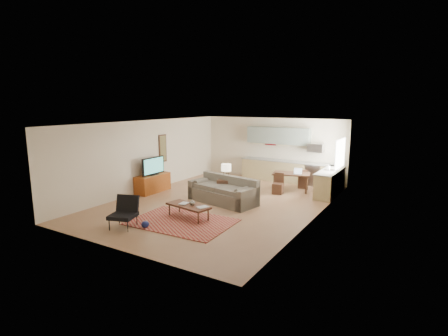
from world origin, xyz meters
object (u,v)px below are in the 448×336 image
Objects in this scene: sofa at (223,190)px; console_table at (226,189)px; coffee_table at (188,212)px; tv_credenza at (153,183)px; dining_table at (291,182)px; armchair at (123,213)px.

console_table is (-0.11, 0.42, -0.09)m from sofa.
sofa reaches higher than coffee_table.
tv_credenza is at bearing -166.34° from sofa.
dining_table is at bearing 34.21° from console_table.
tv_credenza is at bearing 168.17° from console_table.
armchair is at bearing -59.40° from tv_credenza.
tv_credenza is at bearing -161.66° from dining_table.
armchair reaches higher than tv_credenza.
dining_table is (1.41, 4.68, 0.14)m from coffee_table.
armchair reaches higher than coffee_table.
sofa is 3.03m from tv_credenza.
console_table is at bearing -137.80° from dining_table.
sofa is 3.57× the size of console_table.
dining_table is (1.53, 2.31, -0.00)m from console_table.
sofa reaches higher than console_table.
armchair is 1.20× the size of console_table.
console_table is (-0.12, 2.37, 0.14)m from coffee_table.
coffee_table is 1.87m from armchair.
tv_credenza is (-3.04, 1.83, 0.13)m from coffee_table.
armchair is at bearing -125.94° from dining_table.
tv_credenza is at bearing 158.67° from coffee_table.
dining_table is at bearing 32.64° from tv_credenza.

